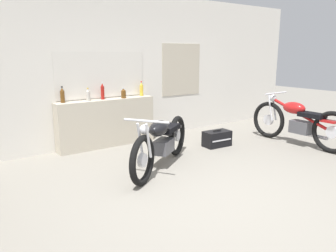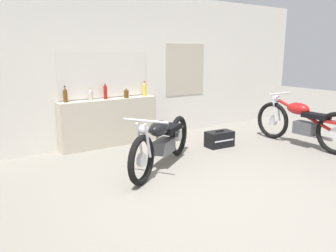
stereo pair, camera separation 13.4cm
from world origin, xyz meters
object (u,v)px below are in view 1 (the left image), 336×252
object	(u,v)px
bottle_center	(103,92)
motorcycle_red	(298,122)
bottle_leftmost	(62,95)
bottle_left_center	(88,95)
bottle_rightmost	(141,89)
motorcycle_black	(162,141)
hard_case_black	(217,139)
bottle_right_center	(123,93)

from	to	relation	value
bottle_center	motorcycle_red	distance (m)	3.65
bottle_leftmost	bottle_left_center	xyz separation A→B (m)	(0.44, -0.03, -0.02)
bottle_rightmost	bottle_leftmost	bearing A→B (deg)	-179.56
bottle_leftmost	bottle_rightmost	world-z (taller)	bottle_rightmost
bottle_center	motorcycle_black	size ratio (longest dim) A/B	0.18
bottle_center	motorcycle_black	world-z (taller)	bottle_center
motorcycle_red	motorcycle_black	distance (m)	2.82
bottle_left_center	motorcycle_red	size ratio (longest dim) A/B	0.11
bottle_left_center	hard_case_black	xyz separation A→B (m)	(1.97, -1.21, -0.83)
bottle_right_center	bottle_rightmost	bearing A→B (deg)	11.91
bottle_leftmost	hard_case_black	world-z (taller)	bottle_leftmost
bottle_center	bottle_rightmost	distance (m)	0.83
motorcycle_red	motorcycle_black	world-z (taller)	motorcycle_red
bottle_rightmost	motorcycle_red	world-z (taller)	bottle_rightmost
bottle_rightmost	motorcycle_red	bearing A→B (deg)	-43.47
bottle_leftmost	motorcycle_red	bearing A→B (deg)	-28.74
bottle_right_center	motorcycle_black	bearing A→B (deg)	-97.07
bottle_center	bottle_right_center	distance (m)	0.40
bottle_rightmost	motorcycle_red	size ratio (longest dim) A/B	0.14
bottle_center	motorcycle_red	bearing A→B (deg)	-34.06
bottle_leftmost	motorcycle_red	xyz separation A→B (m)	(3.71, -2.03, -0.55)
bottle_left_center	bottle_center	bearing A→B (deg)	3.98
bottle_center	motorcycle_black	xyz separation A→B (m)	(0.20, -1.59, -0.60)
hard_case_black	bottle_rightmost	bearing A→B (deg)	124.30
bottle_rightmost	hard_case_black	xyz separation A→B (m)	(0.85, -1.25, -0.85)
bottle_rightmost	hard_case_black	bearing A→B (deg)	-55.70
bottle_leftmost	bottle_rightmost	xyz separation A→B (m)	(1.55, 0.01, 0.00)
bottle_center	bottle_rightmost	bearing A→B (deg)	1.78
motorcycle_black	motorcycle_red	bearing A→B (deg)	-8.77
bottle_rightmost	bottle_left_center	bearing A→B (deg)	-177.66
bottle_leftmost	bottle_left_center	distance (m)	0.44
bottle_rightmost	bottle_right_center	bearing A→B (deg)	-168.09
bottle_leftmost	bottle_center	xyz separation A→B (m)	(0.72, -0.01, 0.02)
bottle_rightmost	motorcycle_black	world-z (taller)	bottle_rightmost
bottle_right_center	motorcycle_red	distance (m)	3.29
bottle_left_center	hard_case_black	bearing A→B (deg)	-31.50
bottle_leftmost	motorcycle_red	world-z (taller)	bottle_leftmost
bottle_center	hard_case_black	bearing A→B (deg)	-36.06
bottle_leftmost	motorcycle_red	size ratio (longest dim) A/B	0.14
bottle_leftmost	bottle_rightmost	size ratio (longest dim) A/B	0.98
bottle_leftmost	bottle_center	distance (m)	0.72
bottle_right_center	hard_case_black	world-z (taller)	bottle_right_center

